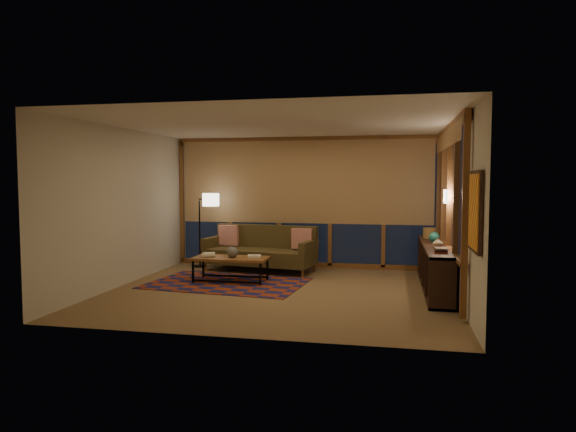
% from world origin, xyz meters
% --- Properties ---
extents(floor, '(5.50, 5.00, 0.01)m').
position_xyz_m(floor, '(0.00, 0.00, 0.00)').
color(floor, '#8F7750').
rests_on(floor, ground).
extents(ceiling, '(5.50, 5.00, 0.01)m').
position_xyz_m(ceiling, '(0.00, 0.00, 2.70)').
color(ceiling, silver).
rests_on(ceiling, walls).
extents(walls, '(5.51, 5.01, 2.70)m').
position_xyz_m(walls, '(0.00, 0.00, 1.35)').
color(walls, beige).
rests_on(walls, floor).
extents(window_wall_back, '(5.30, 0.16, 2.60)m').
position_xyz_m(window_wall_back, '(0.00, 2.43, 1.35)').
color(window_wall_back, brown).
rests_on(window_wall_back, walls).
extents(window_wall_right, '(0.16, 3.70, 2.60)m').
position_xyz_m(window_wall_right, '(2.68, 0.60, 1.35)').
color(window_wall_right, brown).
rests_on(window_wall_right, walls).
extents(wall_art, '(0.06, 0.74, 0.94)m').
position_xyz_m(wall_art, '(2.71, -1.85, 1.45)').
color(wall_art, red).
rests_on(wall_art, walls).
extents(wall_sconce, '(0.12, 0.18, 0.22)m').
position_xyz_m(wall_sconce, '(2.62, 0.45, 1.55)').
color(wall_sconce, white).
rests_on(wall_sconce, walls).
extents(sofa, '(2.28, 1.22, 0.89)m').
position_xyz_m(sofa, '(-0.78, 1.74, 0.44)').
color(sofa, brown).
rests_on(sofa, floor).
extents(pillow_left, '(0.42, 0.17, 0.41)m').
position_xyz_m(pillow_left, '(-1.52, 2.07, 0.65)').
color(pillow_left, red).
rests_on(pillow_left, sofa).
extents(pillow_right, '(0.40, 0.13, 0.40)m').
position_xyz_m(pillow_right, '(0.06, 1.76, 0.64)').
color(pillow_right, red).
rests_on(pillow_right, sofa).
extents(area_rug, '(2.82, 2.03, 0.01)m').
position_xyz_m(area_rug, '(-1.04, 0.45, 0.01)').
color(area_rug, maroon).
rests_on(area_rug, floor).
extents(coffee_table, '(1.33, 0.62, 0.44)m').
position_xyz_m(coffee_table, '(-1.02, 0.60, 0.22)').
color(coffee_table, brown).
rests_on(coffee_table, floor).
extents(book_stack_a, '(0.27, 0.24, 0.06)m').
position_xyz_m(book_stack_a, '(-1.42, 0.58, 0.48)').
color(book_stack_a, silver).
rests_on(book_stack_a, coffee_table).
extents(book_stack_b, '(0.28, 0.24, 0.05)m').
position_xyz_m(book_stack_b, '(-0.59, 0.64, 0.47)').
color(book_stack_b, silver).
rests_on(book_stack_b, coffee_table).
extents(ceramic_pot, '(0.20, 0.20, 0.20)m').
position_xyz_m(ceramic_pot, '(-0.98, 0.59, 0.54)').
color(ceramic_pot, black).
rests_on(ceramic_pot, coffee_table).
extents(floor_lamp, '(0.62, 0.54, 1.55)m').
position_xyz_m(floor_lamp, '(-2.15, 2.03, 0.78)').
color(floor_lamp, black).
rests_on(floor_lamp, floor).
extents(bookshelf, '(0.40, 2.99, 0.75)m').
position_xyz_m(bookshelf, '(2.49, 0.68, 0.37)').
color(bookshelf, '#341F17').
rests_on(bookshelf, floor).
extents(basket, '(0.29, 0.29, 0.19)m').
position_xyz_m(basket, '(2.47, 1.61, 0.84)').
color(basket, olive).
rests_on(basket, bookshelf).
extents(teal_bowl, '(0.20, 0.20, 0.18)m').
position_xyz_m(teal_bowl, '(2.49, 0.94, 0.84)').
color(teal_bowl, '#1D6A5A').
rests_on(teal_bowl, bookshelf).
extents(vase, '(0.20, 0.20, 0.17)m').
position_xyz_m(vase, '(2.49, 0.22, 0.83)').
color(vase, tan).
rests_on(vase, bookshelf).
extents(shelf_book_stack, '(0.21, 0.27, 0.07)m').
position_xyz_m(shelf_book_stack, '(2.49, -0.30, 0.78)').
color(shelf_book_stack, silver).
rests_on(shelf_book_stack, bookshelf).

